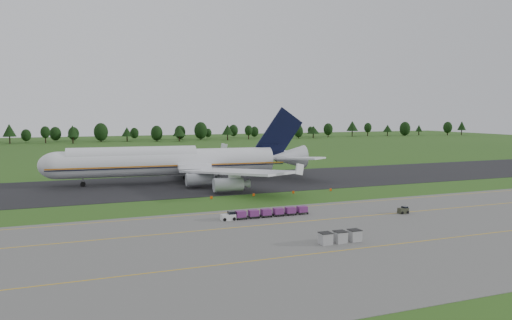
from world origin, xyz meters
name	(u,v)px	position (x,y,z in m)	size (l,w,h in m)	color
ground	(263,200)	(0.00, 0.00, 0.00)	(600.00, 600.00, 0.00)	#2A5319
apron	(349,237)	(0.00, -34.00, 0.03)	(300.00, 52.00, 0.06)	#61615D
taxiway	(223,182)	(0.00, 28.00, 0.04)	(300.00, 40.00, 0.08)	black
apron_markings	(326,227)	(0.00, -26.98, 0.06)	(300.00, 30.20, 0.01)	#E5AC0D
tree_line	(115,132)	(-8.77, 220.21, 6.50)	(527.40, 22.80, 11.79)	black
aircraft	(175,161)	(-11.88, 32.49, 5.73)	(71.48, 69.46, 20.06)	white
baggage_train	(264,213)	(-6.45, -16.37, 0.84)	(16.50, 1.50, 1.44)	silver
utility_cart	(403,211)	(18.69, -22.72, 0.56)	(1.90, 1.29, 1.01)	#313424
uld_row	(340,237)	(-2.92, -36.39, 0.91)	(6.51, 1.71, 1.69)	#A0A0A0
edge_markers	(274,194)	(4.81, 5.35, 0.27)	(29.98, 0.30, 0.60)	#E54807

